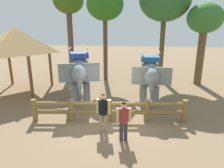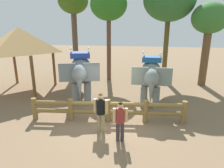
{
  "view_description": "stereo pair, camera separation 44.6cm",
  "coord_description": "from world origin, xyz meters",
  "views": [
    {
      "loc": [
        1.02,
        -8.37,
        4.45
      ],
      "look_at": [
        0.0,
        1.59,
        1.4
      ],
      "focal_mm": 33.39,
      "sensor_mm": 36.0,
      "label": 1
    },
    {
      "loc": [
        1.46,
        -8.31,
        4.45
      ],
      "look_at": [
        0.0,
        1.59,
        1.4
      ],
      "focal_mm": 33.39,
      "sensor_mm": 36.0,
      "label": 2
    }
  ],
  "objects": [
    {
      "name": "tree_back_center",
      "position": [
        -4.26,
        8.98,
        5.73
      ],
      "size": [
        2.44,
        2.44,
        7.04
      ],
      "color": "brown",
      "rests_on": "ground"
    },
    {
      "name": "tree_far_left",
      "position": [
        -1.09,
        7.31,
        5.46
      ],
      "size": [
        2.64,
        2.64,
        6.68
      ],
      "color": "brown",
      "rests_on": "ground"
    },
    {
      "name": "log_fence",
      "position": [
        0.0,
        0.29,
        0.61
      ],
      "size": [
        7.05,
        0.86,
        1.05
      ],
      "color": "olive",
      "rests_on": "ground"
    },
    {
      "name": "elephant_near_left",
      "position": [
        -1.91,
        2.63,
        1.71
      ],
      "size": [
        2.29,
        3.63,
        3.04
      ],
      "color": "slate",
      "rests_on": "ground"
    },
    {
      "name": "ground_plane",
      "position": [
        0.0,
        0.0,
        0.0
      ],
      "size": [
        60.0,
        60.0,
        0.0
      ],
      "primitive_type": "plane",
      "color": "#7E6448"
    },
    {
      "name": "tree_far_right",
      "position": [
        5.75,
        6.84,
        4.4
      ],
      "size": [
        2.38,
        2.38,
        5.63
      ],
      "color": "brown",
      "rests_on": "ground"
    },
    {
      "name": "thatched_shelter",
      "position": [
        -6.19,
        3.89,
        3.31
      ],
      "size": [
        4.04,
        4.04,
        4.08
      ],
      "color": "brown",
      "rests_on": "ground"
    },
    {
      "name": "tourist_man_in_blue",
      "position": [
        0.73,
        -1.25,
        0.92
      ],
      "size": [
        0.56,
        0.36,
        1.59
      ],
      "color": "#372F38",
      "rests_on": "ground"
    },
    {
      "name": "tourist_woman_in_black",
      "position": [
        -0.12,
        -0.72,
        0.99
      ],
      "size": [
        0.6,
        0.37,
        1.71
      ],
      "color": "#978960",
      "rests_on": "ground"
    },
    {
      "name": "tree_deep_back",
      "position": [
        3.17,
        7.95,
        5.88
      ],
      "size": [
        3.7,
        3.7,
        7.5
      ],
      "color": "brown",
      "rests_on": "ground"
    },
    {
      "name": "elephant_center",
      "position": [
        1.95,
        2.7,
        1.62
      ],
      "size": [
        1.91,
        3.34,
        2.88
      ],
      "color": "slate",
      "rests_on": "ground"
    }
  ]
}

